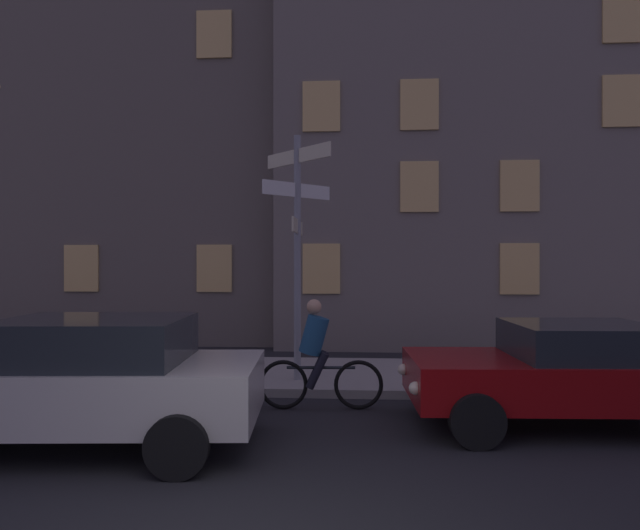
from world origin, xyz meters
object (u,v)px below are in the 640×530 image
at_px(car_near_left, 562,371).
at_px(car_far_oncoming, 81,379).
at_px(cyclist, 317,358).
at_px(signpost, 297,233).

bearing_deg(car_near_left, car_far_oncoming, -167.82).
bearing_deg(cyclist, signpost, 107.31).
bearing_deg(car_near_left, cyclist, 167.95).
bearing_deg(cyclist, car_near_left, -12.05).
relative_size(signpost, car_near_left, 1.06).
bearing_deg(car_far_oncoming, cyclist, 37.07).
xyz_separation_m(car_near_left, cyclist, (-3.25, 0.69, 0.02)).
relative_size(car_near_left, cyclist, 2.18).
bearing_deg(car_far_oncoming, signpost, 57.69).
xyz_separation_m(car_far_oncoming, cyclist, (2.58, 1.95, -0.05)).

